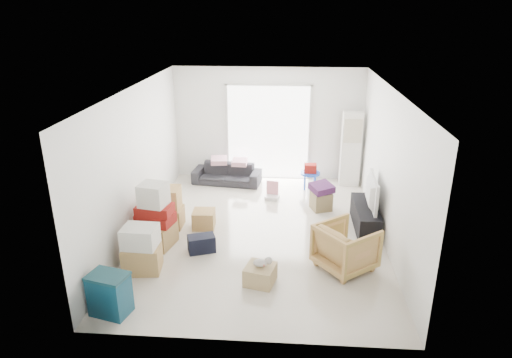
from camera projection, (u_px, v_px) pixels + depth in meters
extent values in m
cube|color=beige|center=(260.00, 238.00, 8.66)|extent=(4.50, 6.00, 0.24)
cube|color=white|center=(260.00, 82.00, 7.62)|extent=(4.50, 6.00, 0.24)
cube|color=white|center=(269.00, 123.00, 11.05)|extent=(4.50, 0.24, 2.70)
cube|color=white|center=(242.00, 253.00, 5.23)|extent=(4.50, 0.24, 2.70)
cube|color=white|center=(130.00, 162.00, 8.30)|extent=(0.24, 6.00, 2.70)
cube|color=white|center=(395.00, 168.00, 7.97)|extent=(0.24, 6.00, 2.70)
cube|color=white|center=(268.00, 132.00, 10.99)|extent=(2.00, 0.01, 2.30)
cube|color=silver|center=(227.00, 132.00, 11.05)|extent=(0.06, 0.04, 2.30)
cube|color=silver|center=(310.00, 133.00, 10.91)|extent=(0.06, 0.04, 2.30)
cube|color=silver|center=(269.00, 84.00, 10.57)|extent=(2.10, 0.04, 0.06)
cube|color=white|center=(351.00, 149.00, 10.64)|extent=(0.45, 0.30, 1.75)
cube|color=black|center=(365.00, 217.00, 8.73)|extent=(0.41, 1.35, 0.45)
imported|color=black|center=(367.00, 203.00, 8.62)|extent=(0.63, 1.05, 0.13)
imported|color=#29292F|center=(227.00, 171.00, 10.90)|extent=(1.66, 0.67, 0.63)
cube|color=#D79DB1|center=(219.00, 155.00, 10.82)|extent=(0.39, 0.33, 0.11)
cube|color=#D79DB1|center=(240.00, 157.00, 10.71)|extent=(0.37, 0.30, 0.12)
imported|color=tan|center=(346.00, 245.00, 7.30)|extent=(1.10, 1.11, 0.84)
cube|color=navy|center=(111.00, 304.00, 6.31)|extent=(0.59, 0.48, 0.29)
cube|color=navy|center=(109.00, 286.00, 6.20)|extent=(0.59, 0.48, 0.29)
cube|color=#0C333D|center=(107.00, 276.00, 6.15)|extent=(0.61, 0.50, 0.04)
cube|color=tan|center=(142.00, 258.00, 7.32)|extent=(0.63, 0.54, 0.43)
cube|color=white|center=(140.00, 237.00, 7.18)|extent=(0.55, 0.46, 0.34)
cube|color=tan|center=(157.00, 234.00, 8.10)|extent=(0.69, 0.69, 0.42)
cube|color=maroon|center=(155.00, 219.00, 7.99)|extent=(0.70, 0.55, 0.19)
cube|color=maroon|center=(155.00, 210.00, 7.93)|extent=(0.65, 0.46, 0.17)
cube|color=white|center=(153.00, 195.00, 7.83)|extent=(0.51, 0.50, 0.40)
cube|color=tan|center=(169.00, 217.00, 8.79)|extent=(0.54, 0.45, 0.39)
cube|color=tan|center=(168.00, 198.00, 8.65)|extent=(0.47, 0.47, 0.41)
cube|color=tan|center=(204.00, 219.00, 8.76)|extent=(0.43, 0.43, 0.34)
cube|color=black|center=(201.00, 244.00, 7.90)|extent=(0.53, 0.42, 0.29)
cube|color=#8A7850|center=(321.00, 201.00, 9.53)|extent=(0.48, 0.48, 0.38)
cube|color=#522154|center=(322.00, 189.00, 9.44)|extent=(0.56, 0.56, 0.14)
cylinder|color=blue|center=(310.00, 173.00, 10.55)|extent=(0.47, 0.47, 0.04)
cylinder|color=blue|center=(314.00, 180.00, 10.72)|extent=(0.04, 0.04, 0.36)
cylinder|color=blue|center=(305.00, 179.00, 10.74)|extent=(0.04, 0.04, 0.36)
cylinder|color=blue|center=(305.00, 183.00, 10.52)|extent=(0.04, 0.04, 0.36)
cylinder|color=blue|center=(315.00, 183.00, 10.51)|extent=(0.04, 0.04, 0.36)
cube|color=maroon|center=(310.00, 168.00, 10.51)|extent=(0.28, 0.22, 0.20)
cube|color=silver|center=(272.00, 197.00, 10.10)|extent=(0.33, 0.30, 0.07)
cube|color=pink|center=(272.00, 187.00, 10.13)|extent=(0.27, 0.09, 0.31)
cube|color=tan|center=(260.00, 274.00, 7.00)|extent=(0.53, 0.53, 0.29)
ellipsoid|color=#B2ADA8|center=(260.00, 263.00, 6.93)|extent=(0.22, 0.15, 0.12)
cube|color=red|center=(260.00, 263.00, 6.93)|extent=(0.16, 0.13, 0.03)
sphere|color=#B2ADA8|center=(269.00, 260.00, 6.94)|extent=(0.12, 0.12, 0.12)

